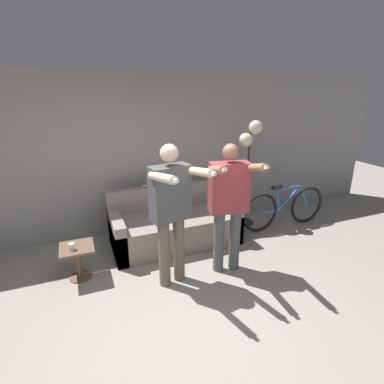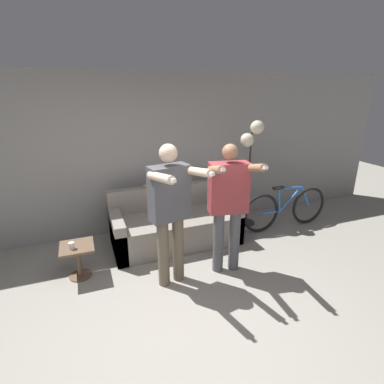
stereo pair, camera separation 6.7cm
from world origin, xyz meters
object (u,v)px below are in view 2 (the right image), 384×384
Objects in this scene: floor_lamp at (251,143)px; bicycle at (285,208)px; cup at (72,246)px; person_left at (170,207)px; person_right at (228,200)px; side_table at (78,255)px; cat at (158,182)px; couch at (175,225)px.

floor_lamp reaches higher than bicycle.
cup is (-2.94, -0.73, -0.97)m from floor_lamp.
person_right is (0.76, 0.00, -0.02)m from person_left.
cup reaches higher than side_table.
floor_lamp is at bearing 23.20° from person_left.
person_left is 3.93× the size of side_table.
cat is at bearing 174.68° from floor_lamp.
person_right is (0.40, -1.01, 0.73)m from couch.
couch reaches higher than bicycle.
floor_lamp reaches higher than cat.
couch is 1.16× the size of bicycle.
bicycle is (2.11, -0.54, -0.56)m from cat.
person_right reaches higher than couch.
cat is 1.64m from side_table.
cup is (-1.35, -0.87, -0.42)m from cat.
floor_lamp is 4.09× the size of side_table.
floor_lamp reaches higher than person_right.
person_left is 0.76m from person_right.
person_right is 4.12× the size of cat.
cat is 0.23× the size of floor_lamp.
bicycle is (2.32, 0.82, -0.67)m from person_left.
person_left is (-0.36, -1.01, 0.75)m from couch.
floor_lamp is at bearing 13.05° from side_table.
floor_lamp is 1.09× the size of bicycle.
couch is 1.06× the size of floor_lamp.
person_left is at bearing -22.88° from cup.
floor_lamp is at bearing 59.86° from person_right.
side_table is at bearing 47.70° from cup.
person_right is 3.82× the size of side_table.
side_table is at bearing -162.22° from couch.
person_left is at bearing -145.95° from floor_lamp.
bicycle is (0.53, -0.39, -1.10)m from floor_lamp.
bicycle is at bearing 38.00° from person_right.
cat is at bearing 32.15° from side_table.
person_right is 1.02× the size of bicycle.
person_right reaches higher than side_table.
couch is 1.10× the size of person_left.
bicycle is at bearing 8.59° from person_left.
cat is at bearing 122.47° from person_right.
person_left reaches higher than couch.
person_left is at bearing -109.64° from couch.
cat reaches higher than bicycle.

